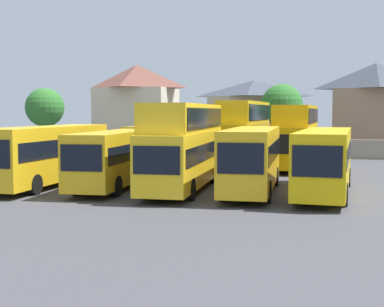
# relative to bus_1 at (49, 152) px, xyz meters

# --- Properties ---
(ground) EXTENTS (140.00, 140.00, 0.00)m
(ground) POSITION_rel_bus_1_xyz_m (8.08, 18.02, -2.02)
(ground) COLOR #424247
(depot_boundary_wall) EXTENTS (56.00, 0.50, 1.80)m
(depot_boundary_wall) POSITION_rel_bus_1_xyz_m (8.08, 23.78, -1.12)
(depot_boundary_wall) COLOR gray
(depot_boundary_wall) RESTS_ON ground
(bus_1) EXTENTS (2.69, 11.91, 3.54)m
(bus_1) POSITION_rel_bus_1_xyz_m (0.00, 0.00, 0.00)
(bus_1) COLOR gold
(bus_1) RESTS_ON ground
(bus_2) EXTENTS (2.89, 10.57, 3.28)m
(bus_2) POSITION_rel_bus_1_xyz_m (4.28, -0.07, -0.14)
(bus_2) COLOR gold
(bus_2) RESTS_ON ground
(bus_3) EXTENTS (2.93, 11.77, 4.84)m
(bus_3) POSITION_rel_bus_1_xyz_m (8.30, 0.15, 0.71)
(bus_3) COLOR yellow
(bus_3) RESTS_ON ground
(bus_4) EXTENTS (2.73, 10.58, 3.50)m
(bus_4) POSITION_rel_bus_1_xyz_m (12.19, -0.19, -0.02)
(bus_4) COLOR gold
(bus_4) RESTS_ON ground
(bus_5) EXTENTS (3.11, 11.67, 3.43)m
(bus_5) POSITION_rel_bus_1_xyz_m (16.06, 0.09, -0.05)
(bus_5) COLOR #E5B90C
(bus_5) RESTS_ON ground
(bus_6) EXTENTS (2.98, 11.90, 3.30)m
(bus_6) POSITION_rel_bus_1_xyz_m (3.02, 13.72, -0.13)
(bus_6) COLOR gold
(bus_6) RESTS_ON ground
(bus_7) EXTENTS (3.24, 11.87, 5.02)m
(bus_7) POSITION_rel_bus_1_xyz_m (5.47, 14.01, 0.81)
(bus_7) COLOR yellow
(bus_7) RESTS_ON ground
(bus_8) EXTENTS (2.91, 11.52, 5.21)m
(bus_8) POSITION_rel_bus_1_xyz_m (9.80, 13.82, 0.91)
(bus_8) COLOR yellow
(bus_8) RESTS_ON ground
(bus_9) EXTENTS (3.09, 11.73, 4.88)m
(bus_9) POSITION_rel_bus_1_xyz_m (13.87, 13.89, 0.74)
(bus_9) COLOR #F1AF0B
(bus_9) RESTS_ON ground
(house_terrace_left) EXTENTS (8.62, 8.30, 9.88)m
(house_terrace_left) POSITION_rel_bus_1_xyz_m (-5.53, 32.18, 3.02)
(house_terrace_left) COLOR beige
(house_terrace_left) RESTS_ON ground
(house_terrace_centre) EXTENTS (9.51, 7.69, 7.90)m
(house_terrace_centre) POSITION_rel_bus_1_xyz_m (8.20, 32.08, 2.00)
(house_terrace_centre) COLOR #C6B293
(house_terrace_centre) RESTS_ON ground
(house_terrace_right) EXTENTS (9.31, 6.68, 9.59)m
(house_terrace_right) POSITION_rel_bus_1_xyz_m (21.25, 32.45, 2.87)
(house_terrace_right) COLOR #9E7A60
(house_terrace_right) RESTS_ON ground
(tree_left_of_lot) EXTENTS (3.89, 3.89, 6.78)m
(tree_left_of_lot) POSITION_rel_bus_1_xyz_m (-11.37, 20.78, 2.77)
(tree_left_of_lot) COLOR brown
(tree_left_of_lot) RESTS_ON ground
(tree_right_of_lot) EXTENTS (4.19, 4.19, 7.18)m
(tree_right_of_lot) POSITION_rel_bus_1_xyz_m (11.77, 26.28, 3.04)
(tree_right_of_lot) COLOR brown
(tree_right_of_lot) RESTS_ON ground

